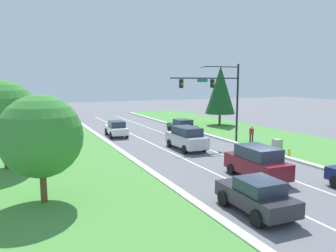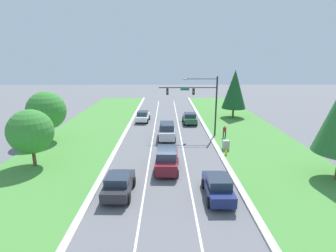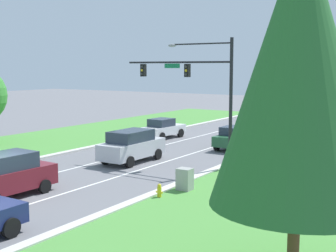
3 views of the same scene
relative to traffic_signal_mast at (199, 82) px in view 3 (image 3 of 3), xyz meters
The scene contains 12 objects.
curb_strip_right 12.77m from the traffic_signal_mast, 82.77° to the right, with size 0.50×90.00×0.15m.
grass_verge_right 14.37m from the traffic_signal_mast, 59.95° to the right, with size 10.00×90.00×0.08m.
lane_stripe_inner_right 12.93m from the traffic_signal_mast, 101.55° to the right, with size 0.14×81.00×0.01m.
traffic_signal_mast is the anchor object (origin of this frame).
white_sedan 12.18m from the traffic_signal_mast, 134.35° to the left, with size 2.13×4.49×1.71m.
silver_suv 5.96m from the traffic_signal_mast, 163.80° to the right, with size 2.14×4.88×2.04m.
forest_sedan 8.01m from the traffic_signal_mast, 94.91° to the left, with size 2.12×4.34×1.70m.
burgundy_suv 12.32m from the traffic_signal_mast, 111.28° to the right, with size 2.26×4.60×2.06m.
utility_cabinet 7.53m from the traffic_signal_mast, 67.26° to the right, with size 0.70×0.60×1.14m.
pedestrian 5.35m from the traffic_signal_mast, 18.99° to the right, with size 0.40×0.24×1.69m.
fire_hydrant 8.91m from the traffic_signal_mast, 74.74° to the right, with size 0.34×0.20×0.70m.
conifer_far_right_tree 16.32m from the traffic_signal_mast, 52.07° to the right, with size 4.51×4.51×9.65m.
Camera 3 is at (17.83, -13.07, 6.04)m, focal length 50.00 mm.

